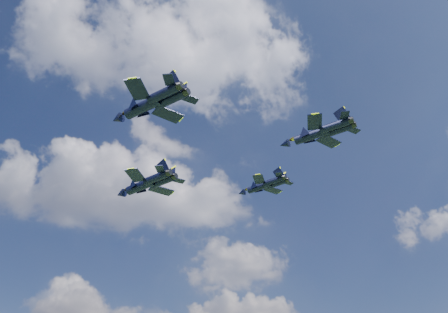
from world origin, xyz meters
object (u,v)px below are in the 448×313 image
jet_left (141,108)px  jet_right (258,187)px  jet_slot (309,136)px  jet_lead (139,186)px

jet_left → jet_right: bearing=-0.8°
jet_right → jet_slot: size_ratio=0.89×
jet_lead → jet_left: jet_lead is taller
jet_slot → jet_left: bearing=136.4°
jet_lead → jet_slot: (31.41, -24.18, -1.30)m
jet_lead → jet_right: (26.59, 0.69, 1.79)m
jet_lead → jet_left: bearing=-134.6°
jet_right → jet_slot: bearing=-127.3°
jet_right → jet_left: bearing=-178.5°
jet_left → jet_right: size_ratio=1.23×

